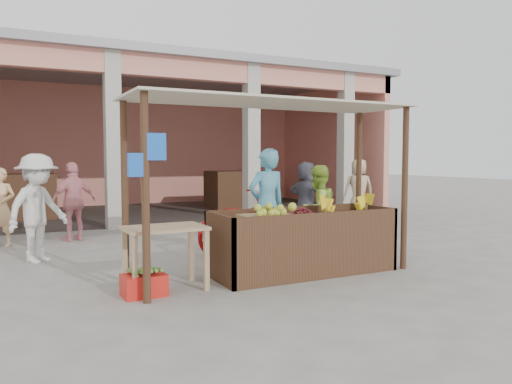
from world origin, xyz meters
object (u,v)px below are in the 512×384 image
red_crate (144,285)px  motorcycle (240,219)px  fruit_stall (303,245)px  vendor_blue (267,201)px  vendor_green (318,208)px  side_table (165,238)px

red_crate → motorcycle: 3.14m
red_crate → motorcycle: motorcycle is taller
red_crate → fruit_stall: bearing=1.9°
fruit_stall → red_crate: bearing=-176.2°
red_crate → vendor_blue: vendor_blue is taller
red_crate → motorcycle: bearing=41.4°
vendor_green → motorcycle: 1.41m
motorcycle → red_crate: bearing=112.6°
side_table → motorcycle: bearing=44.4°
side_table → fruit_stall: bearing=-1.1°
fruit_stall → vendor_blue: bearing=93.3°
fruit_stall → side_table: (-2.00, 0.01, 0.25)m
vendor_blue → motorcycle: bearing=-94.2°
vendor_blue → side_table: bearing=23.1°
side_table → vendor_green: bearing=17.5°
fruit_stall → vendor_green: vendor_green is taller
side_table → vendor_green: size_ratio=0.62×
fruit_stall → red_crate: (-2.31, -0.15, -0.27)m
side_table → vendor_blue: size_ratio=0.52×
side_table → vendor_blue: (1.94, 0.97, 0.29)m
fruit_stall → motorcycle: bearing=91.2°
red_crate → vendor_green: bearing=17.4°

